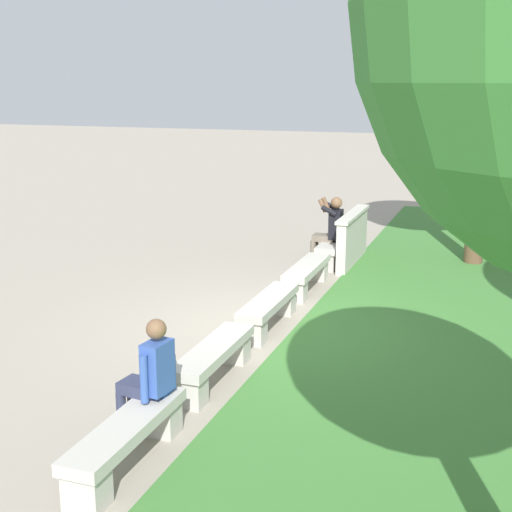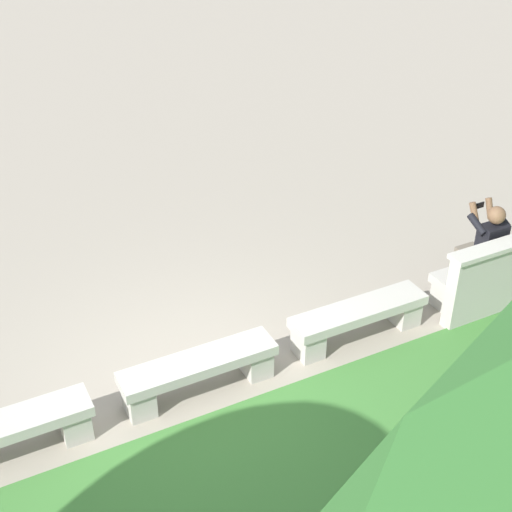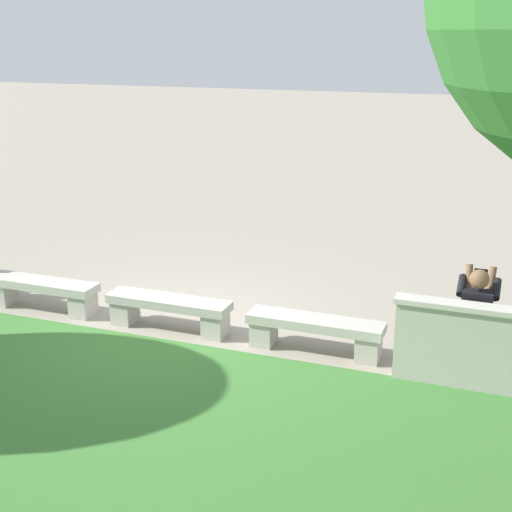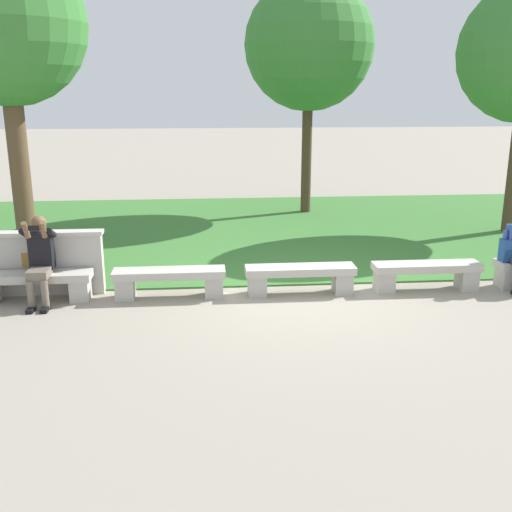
{
  "view_description": "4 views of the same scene",
  "coord_description": "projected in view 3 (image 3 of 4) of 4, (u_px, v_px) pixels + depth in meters",
  "views": [
    {
      "loc": [
        9.28,
        3.12,
        3.48
      ],
      "look_at": [
        -0.64,
        -0.42,
        0.88
      ],
      "focal_mm": 50.0,
      "sensor_mm": 36.0,
      "label": 1
    },
    {
      "loc": [
        2.11,
        5.42,
        5.32
      ],
      "look_at": [
        -1.0,
        -0.63,
        1.09
      ],
      "focal_mm": 50.0,
      "sensor_mm": 36.0,
      "label": 2
    },
    {
      "loc": [
        -4.21,
        7.93,
        3.84
      ],
      "look_at": [
        -1.14,
        -0.29,
        1.08
      ],
      "focal_mm": 50.0,
      "sensor_mm": 36.0,
      "label": 3
    },
    {
      "loc": [
        -1.46,
        -8.86,
        3.15
      ],
      "look_at": [
        -0.76,
        -0.7,
        0.83
      ],
      "focal_mm": 42.0,
      "sensor_mm": 36.0,
      "label": 4
    }
  ],
  "objects": [
    {
      "name": "bench_near",
      "position": [
        315.0,
        330.0,
        8.87
      ],
      "size": [
        1.72,
        0.4,
        0.45
      ],
      "color": "#B7B2A8",
      "rests_on": "ground"
    },
    {
      "name": "bench_mid",
      "position": [
        169.0,
        309.0,
        9.55
      ],
      "size": [
        1.72,
        0.4,
        0.45
      ],
      "color": "#B7B2A8",
      "rests_on": "ground"
    },
    {
      "name": "ground_plane",
      "position": [
        170.0,
        329.0,
        9.64
      ],
      "size": [
        80.0,
        80.0,
        0.0
      ],
      "primitive_type": "plane",
      "color": "gray"
    },
    {
      "name": "backrest_wall_with_plaque",
      "position": [
        486.0,
        349.0,
        7.82
      ],
      "size": [
        2.04,
        0.24,
        1.01
      ],
      "color": "#B7B2A8",
      "rests_on": "ground"
    },
    {
      "name": "bench_far",
      "position": [
        42.0,
        290.0,
        10.23
      ],
      "size": [
        1.72,
        0.4,
        0.45
      ],
      "color": "#B7B2A8",
      "rests_on": "ground"
    },
    {
      "name": "bench_main",
      "position": [
        486.0,
        355.0,
        8.2
      ],
      "size": [
        1.72,
        0.4,
        0.45
      ],
      "color": "#B7B2A8",
      "rests_on": "ground"
    },
    {
      "name": "person_photographer",
      "position": [
        476.0,
        315.0,
        8.18
      ],
      "size": [
        0.47,
        0.72,
        1.32
      ],
      "color": "black",
      "rests_on": "ground"
    }
  ]
}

